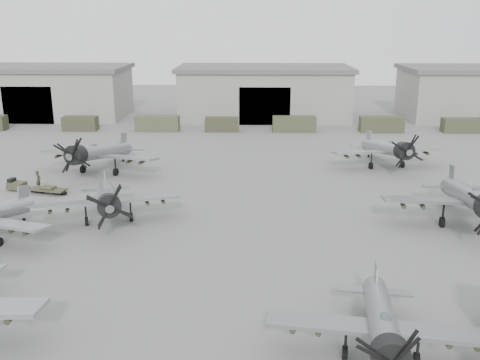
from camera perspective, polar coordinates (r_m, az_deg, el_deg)
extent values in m
plane|color=#62625F|center=(33.55, 4.40, -11.94)|extent=(220.00, 220.00, 0.00)
cube|color=gray|center=(99.07, -20.25, 8.65)|extent=(28.00, 14.00, 8.00)
cube|color=#5C5B57|center=(98.64, -20.50, 11.15)|extent=(29.00, 14.80, 0.70)
cube|color=black|center=(92.97, -21.69, 7.42)|extent=(8.12, 0.40, 6.00)
cube|color=gray|center=(92.23, 2.58, 9.13)|extent=(28.00, 14.00, 8.00)
cube|color=#5C5B57|center=(91.76, 2.61, 11.82)|extent=(29.00, 14.80, 0.70)
cube|color=black|center=(85.64, 2.65, 7.87)|extent=(8.12, 0.40, 6.00)
cube|color=#3A3B26|center=(84.99, -16.67, 5.80)|extent=(5.11, 2.20, 2.13)
cube|color=#454B31|center=(82.10, -8.81, 5.99)|extent=(6.55, 2.20, 2.27)
cube|color=#393925|center=(80.97, -1.97, 5.95)|extent=(4.99, 2.20, 2.05)
cube|color=#3F432C|center=(81.04, 5.79, 5.96)|extent=(6.46, 2.20, 2.26)
cube|color=#3D402A|center=(83.04, 14.85, 5.76)|extent=(6.43, 2.20, 2.29)
cube|color=#3D412A|center=(86.59, 22.56, 5.40)|extent=(5.68, 2.20, 2.09)
cylinder|color=gray|center=(28.02, 14.88, -14.07)|extent=(2.70, 9.59, 2.80)
cylinder|color=black|center=(24.12, 15.83, -17.77)|extent=(1.89, 1.65, 1.86)
cube|color=gray|center=(27.67, 14.94, -15.04)|extent=(11.36, 3.58, 0.50)
cube|color=gray|center=(31.64, 14.30, -9.99)|extent=(0.32, 1.49, 1.79)
ellipsoid|color=#3F4C54|center=(26.38, 15.27, -14.13)|extent=(0.69, 1.14, 0.50)
cylinder|color=black|center=(28.16, 11.13, -17.61)|extent=(0.35, 0.74, 0.72)
cylinder|color=black|center=(28.52, 18.31, -17.74)|extent=(0.35, 0.74, 0.72)
cylinder|color=black|center=(32.33, 14.08, -13.35)|extent=(0.15, 0.30, 0.29)
cube|color=#97999F|center=(47.57, -22.10, -1.55)|extent=(0.56, 1.50, 1.84)
cylinder|color=black|center=(48.00, -22.05, -3.96)|extent=(0.19, 0.31, 0.30)
cylinder|color=gray|center=(45.56, -13.99, -1.71)|extent=(4.32, 9.93, 2.93)
cylinder|color=black|center=(41.15, -13.79, -2.65)|extent=(2.15, 1.95, 1.95)
cube|color=gray|center=(45.10, -13.94, -2.21)|extent=(11.82, 5.48, 0.53)
cube|color=gray|center=(49.74, -14.22, 0.00)|extent=(0.57, 1.53, 1.88)
ellipsoid|color=#3F4C54|center=(43.87, -13.98, -1.25)|extent=(0.87, 1.24, 0.53)
cylinder|color=black|center=(45.41, -16.04, -4.26)|extent=(0.48, 0.80, 0.75)
cylinder|color=black|center=(45.49, -11.55, -3.90)|extent=(0.48, 0.80, 0.75)
cylinder|color=black|center=(50.08, -14.04, -2.37)|extent=(0.20, 0.32, 0.30)
cylinder|color=gray|center=(47.04, 23.21, -1.57)|extent=(2.66, 11.72, 3.42)
cube|color=gray|center=(46.52, 23.39, -2.15)|extent=(13.86, 3.61, 0.62)
cube|color=gray|center=(51.73, 21.68, 0.38)|extent=(0.29, 1.83, 2.19)
ellipsoid|color=#3F4C54|center=(45.16, 23.95, -1.06)|extent=(0.77, 1.37, 0.61)
cylinder|color=black|center=(46.31, 20.75, -4.23)|extent=(0.38, 0.90, 0.88)
cylinder|color=black|center=(52.11, 21.49, -2.28)|extent=(0.16, 0.36, 0.35)
cylinder|color=gray|center=(60.29, -14.53, 2.97)|extent=(4.33, 11.22, 3.29)
cylinder|color=black|center=(56.03, -17.11, 2.56)|extent=(2.36, 2.11, 2.19)
cube|color=gray|center=(59.83, -14.81, 2.57)|extent=(13.34, 5.55, 0.59)
cube|color=gray|center=(64.46, -12.34, 4.13)|extent=(0.56, 1.73, 2.10)
ellipsoid|color=#3F4C54|center=(58.68, -15.41, 3.49)|extent=(0.93, 1.38, 0.59)
cylinder|color=black|center=(61.10, -16.41, 1.10)|extent=(0.50, 0.89, 0.84)
cylinder|color=black|center=(59.09, -13.12, 0.83)|extent=(0.50, 0.89, 0.84)
cylinder|color=black|center=(64.72, -12.35, 2.05)|extent=(0.21, 0.36, 0.34)
cylinder|color=#94979C|center=(62.91, 15.21, 3.34)|extent=(3.46, 10.63, 3.10)
cylinder|color=black|center=(58.65, 17.12, 2.99)|extent=(2.15, 1.90, 2.07)
cube|color=#94979C|center=(62.44, 15.41, 2.99)|extent=(12.61, 4.51, 0.56)
cube|color=#94979C|center=(67.04, 13.59, 4.39)|extent=(0.43, 1.65, 1.98)
ellipsoid|color=#3F4C54|center=(61.31, 15.88, 3.82)|extent=(0.81, 1.28, 0.56)
cylinder|color=black|center=(61.88, 13.79, 1.47)|extent=(0.42, 0.83, 0.79)
cylinder|color=black|center=(63.45, 16.93, 1.60)|extent=(0.42, 0.83, 0.79)
cylinder|color=black|center=(67.26, 13.56, 2.51)|extent=(0.18, 0.33, 0.32)
cube|color=#3E3D28|center=(56.78, -22.68, -0.54)|extent=(1.88, 1.41, 0.74)
cube|color=black|center=(57.00, -23.17, -0.05)|extent=(0.66, 0.93, 0.46)
cylinder|color=black|center=(56.85, -22.65, -0.81)|extent=(1.21, 0.79, 0.52)
cylinder|color=black|center=(56.07, -21.71, -0.74)|extent=(1.10, 0.36, 0.07)
cube|color=#3E3D28|center=(54.70, -19.78, -0.95)|extent=(3.74, 2.16, 0.17)
cylinder|color=black|center=(54.76, -19.75, -1.18)|extent=(1.45, 0.75, 0.41)
cylinder|color=#3E3D28|center=(54.64, -19.79, -0.77)|extent=(1.33, 0.62, 0.30)
imported|color=#373825|center=(56.31, -20.70, 0.02)|extent=(0.53, 0.75, 1.92)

